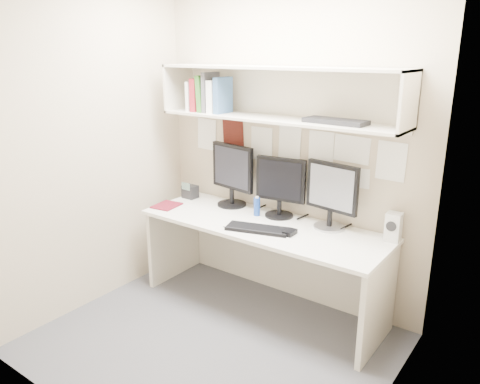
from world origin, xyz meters
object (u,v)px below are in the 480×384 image
Objects in this scene: monitor_center at (280,185)px; monitor_left at (232,173)px; desk at (262,265)px; maroon_notebook at (167,206)px; speaker at (393,227)px; monitor_right at (332,194)px; desk_phone at (190,191)px; keyboard at (258,229)px.

monitor_left is at bearing 172.50° from monitor_center.
maroon_notebook is (-0.91, -0.15, 0.37)m from desk.
speaker is at bearing 14.93° from desk.
monitor_right is (0.93, 0.00, -0.01)m from monitor_left.
speaker is (0.94, 0.25, 0.47)m from desk.
maroon_notebook is 0.31m from desk_phone.
monitor_center is at bearing 14.46° from maroon_notebook.
maroon_notebook reaches higher than desk.
monitor_center reaches higher than speaker.
monitor_center is 0.95m from desk_phone.
keyboard is at bearing -26.42° from monitor_left.
monitor_left is 1.10× the size of monitor_center.
monitor_right is 1.45m from maroon_notebook.
monitor_right is 3.30× the size of desk_phone.
desk_phone is (-0.93, -0.06, -0.20)m from monitor_center.
maroon_notebook is at bearing -156.47° from monitor_right.
monitor_center is 2.10× the size of maroon_notebook.
monitor_left is at bearing 154.84° from desk.
desk_phone is at bearing 176.34° from monitor_center.
monitor_left is 2.60× the size of speaker.
desk_phone reaches higher than desk.
monitor_left is 1.42m from speaker.
desk is 4.09× the size of monitor_center.
monitor_center is (0.02, 0.22, 0.63)m from desk.
monitor_left reaches higher than monitor_right.
desk_phone is at bearing 179.23° from speaker.
desk is 3.72× the size of monitor_left.
monitor_left is at bearing 127.53° from keyboard.
monitor_right is at bearing 4.50° from desk_phone.
desk_phone is at bearing -168.82° from monitor_right.
speaker is at bearing -5.57° from monitor_center.
speaker is 1.85m from desk_phone.
keyboard is (-0.41, -0.37, -0.26)m from monitor_right.
monitor_center is at bearing 178.27° from speaker.
maroon_notebook is (-0.93, -0.37, -0.26)m from monitor_center.
keyboard is at bearing -7.49° from maroon_notebook.
monitor_left reaches higher than speaker.
desk is 9.66× the size of speaker.
monitor_right is at bearing 25.13° from desk.
keyboard is 3.10× the size of desk_phone.
desk is 0.83m from monitor_left.
monitor_center is at bearing 9.18° from monitor_left.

